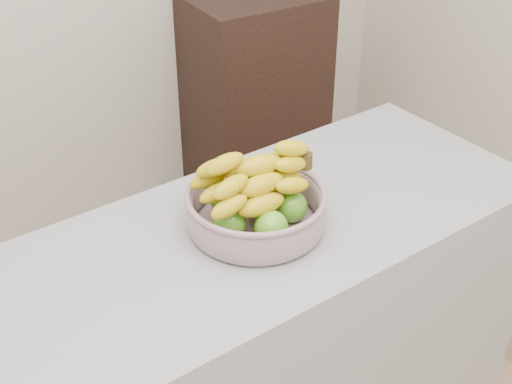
% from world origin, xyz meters
% --- Properties ---
extents(cabinet, '(0.59, 0.49, 1.00)m').
position_xyz_m(cabinet, '(1.13, 1.78, 0.50)').
color(cabinet, black).
rests_on(cabinet, ground).
extents(fruit_bowl, '(0.34, 0.34, 0.20)m').
position_xyz_m(fruit_bowl, '(0.25, 0.56, 0.96)').
color(fruit_bowl, '#A1B0C2').
rests_on(fruit_bowl, counter).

